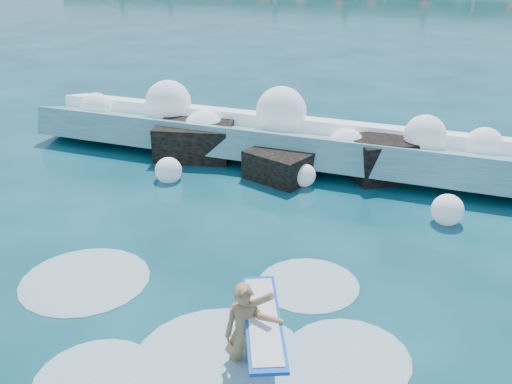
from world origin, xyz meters
The scene contains 6 objects.
ground centered at (0.00, 0.00, 0.00)m, with size 200.00×200.00×0.00m, color #083642.
breaking_wave centered at (1.26, 7.26, 0.53)m, with size 17.66×2.77×1.52m.
rock_cluster centered at (0.44, 6.44, 0.41)m, with size 8.17×3.24×1.31m.
surfer_with_board centered at (2.81, -1.77, 0.64)m, with size 1.47×2.89×1.72m.
wave_spray centered at (0.92, 7.11, 1.06)m, with size 15.48×4.25×2.23m.
surf_foam centered at (1.85, -1.32, 0.00)m, with size 8.99×5.63×0.14m.
Camera 1 is at (5.43, -8.37, 6.09)m, focal length 40.00 mm.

